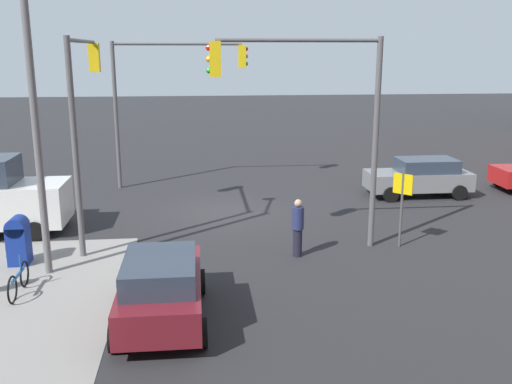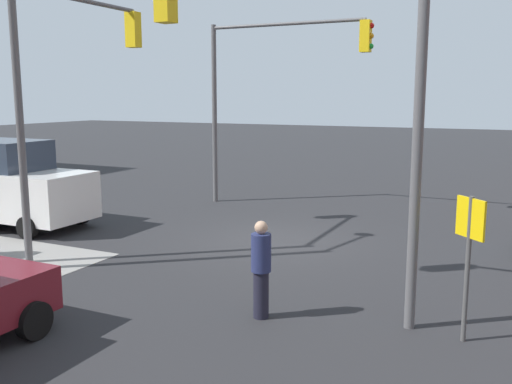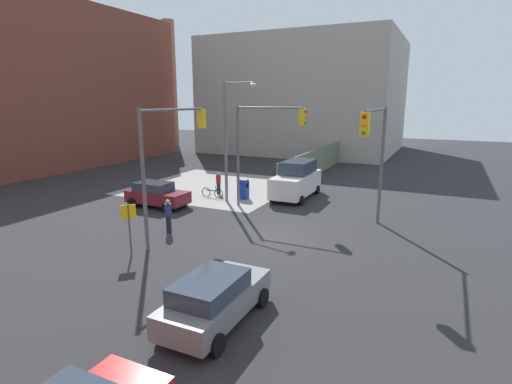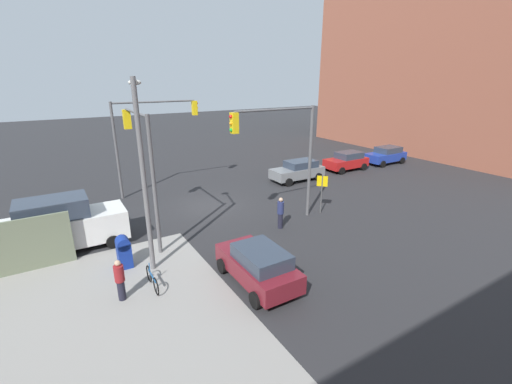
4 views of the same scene
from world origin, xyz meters
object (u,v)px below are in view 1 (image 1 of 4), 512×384
at_px(traffic_signal_se_corner, 167,84).
at_px(hatchback_gray, 420,177).
at_px(traffic_signal_nw_corner, 313,101).
at_px(mailbox_blue, 18,239).
at_px(traffic_signal_ne_corner, 83,100).
at_px(hatchback_maroon, 161,287).
at_px(street_lamp_corner, 41,104).
at_px(bicycle_leaning_on_fence, 19,281).
at_px(pedestrian_waiting, 298,227).

bearing_deg(traffic_signal_se_corner, hatchback_gray, 164.98).
bearing_deg(traffic_signal_nw_corner, mailbox_blue, 3.28).
relative_size(mailbox_blue, hatchback_gray, 0.33).
bearing_deg(traffic_signal_se_corner, traffic_signal_ne_corner, 72.35).
distance_m(traffic_signal_ne_corner, hatchback_gray, 14.24).
height_order(traffic_signal_ne_corner, hatchback_gray, traffic_signal_ne_corner).
height_order(traffic_signal_nw_corner, hatchback_maroon, traffic_signal_nw_corner).
bearing_deg(hatchback_gray, hatchback_maroon, 46.00).
bearing_deg(traffic_signal_nw_corner, street_lamp_corner, 7.04).
bearing_deg(bicycle_leaning_on_fence, hatchback_maroon, 152.79).
relative_size(mailbox_blue, pedestrian_waiting, 0.80).
bearing_deg(bicycle_leaning_on_fence, traffic_signal_se_corner, -106.24).
xyz_separation_m(traffic_signal_ne_corner, pedestrian_waiting, (-6.50, 2.45, -3.65)).
xyz_separation_m(hatchback_maroon, bicycle_leaning_on_fence, (3.75, -1.93, -0.50)).
xyz_separation_m(mailbox_blue, bicycle_leaning_on_fence, (-0.60, 2.20, -0.42)).
height_order(traffic_signal_se_corner, bicycle_leaning_on_fence, traffic_signal_se_corner).
relative_size(traffic_signal_se_corner, hatchback_gray, 1.49).
bearing_deg(hatchback_maroon, pedestrian_waiting, -134.48).
distance_m(traffic_signal_se_corner, pedestrian_waiting, 11.21).
distance_m(mailbox_blue, hatchback_maroon, 5.99).
xyz_separation_m(street_lamp_corner, mailbox_blue, (1.09, -0.44, -3.94)).
bearing_deg(traffic_signal_nw_corner, pedestrian_waiting, 53.75).
relative_size(traffic_signal_se_corner, hatchback_maroon, 1.60).
relative_size(hatchback_maroon, bicycle_leaning_on_fence, 2.32).
bearing_deg(hatchback_gray, traffic_signal_nw_corner, 45.53).
xyz_separation_m(mailbox_blue, hatchback_maroon, (-4.35, 4.12, 0.08)).
distance_m(street_lamp_corner, pedestrian_waiting, 8.05).
bearing_deg(pedestrian_waiting, hatchback_maroon, 152.90).
bearing_deg(traffic_signal_se_corner, traffic_signal_nw_corner, 117.61).
distance_m(traffic_signal_ne_corner, bicycle_leaning_on_fence, 6.24).
height_order(mailbox_blue, bicycle_leaning_on_fence, mailbox_blue).
height_order(hatchback_gray, hatchback_maroon, same).
distance_m(traffic_signal_ne_corner, mailbox_blue, 4.75).
bearing_deg(hatchback_gray, bicycle_leaning_on_fence, 31.98).
height_order(traffic_signal_ne_corner, mailbox_blue, traffic_signal_ne_corner).
height_order(street_lamp_corner, hatchback_maroon, street_lamp_corner).
bearing_deg(pedestrian_waiting, hatchback_gray, -26.33).
distance_m(traffic_signal_nw_corner, pedestrian_waiting, 3.79).
bearing_deg(traffic_signal_ne_corner, hatchback_maroon, 112.54).
relative_size(traffic_signal_nw_corner, traffic_signal_ne_corner, 1.00).
xyz_separation_m(street_lamp_corner, hatchback_maroon, (-3.26, 3.68, -3.86)).
bearing_deg(traffic_signal_se_corner, pedestrian_waiting, 113.38).
bearing_deg(traffic_signal_nw_corner, hatchback_gray, -134.47).
xyz_separation_m(traffic_signal_nw_corner, mailbox_blue, (8.71, 0.50, -3.85)).
relative_size(traffic_signal_nw_corner, hatchback_gray, 1.49).
relative_size(traffic_signal_ne_corner, pedestrian_waiting, 3.65).
distance_m(traffic_signal_ne_corner, pedestrian_waiting, 7.85).
distance_m(hatchback_maroon, bicycle_leaning_on_fence, 4.24).
distance_m(street_lamp_corner, hatchback_maroon, 6.25).
relative_size(traffic_signal_se_corner, mailbox_blue, 4.55).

